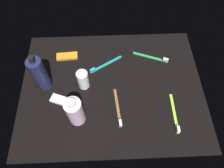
# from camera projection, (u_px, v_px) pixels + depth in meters

# --- Properties ---
(ground_plane) EXTENTS (0.84, 0.64, 0.01)m
(ground_plane) POSITION_uv_depth(u_px,v_px,m) (112.00, 88.00, 0.95)
(ground_plane) COLOR black
(lotion_bottle) EXTENTS (0.06, 0.06, 0.21)m
(lotion_bottle) POSITION_uv_depth(u_px,v_px,m) (40.00, 74.00, 0.87)
(lotion_bottle) COLOR #1B1E40
(lotion_bottle) RESTS_ON ground_plane
(bodywash_bottle) EXTENTS (0.07, 0.07, 0.17)m
(bodywash_bottle) POSITION_uv_depth(u_px,v_px,m) (75.00, 112.00, 0.80)
(bodywash_bottle) COLOR silver
(bodywash_bottle) RESTS_ON ground_plane
(deodorant_stick) EXTENTS (0.05, 0.05, 0.10)m
(deodorant_stick) POSITION_uv_depth(u_px,v_px,m) (83.00, 80.00, 0.91)
(deodorant_stick) COLOR silver
(deodorant_stick) RESTS_ON ground_plane
(toothbrush_brown) EXTENTS (0.03, 0.18, 0.02)m
(toothbrush_brown) POSITION_uv_depth(u_px,v_px,m) (118.00, 109.00, 0.88)
(toothbrush_brown) COLOR brown
(toothbrush_brown) RESTS_ON ground_plane
(toothbrush_green) EXTENTS (0.17, 0.07, 0.02)m
(toothbrush_green) POSITION_uv_depth(u_px,v_px,m) (153.00, 57.00, 1.02)
(toothbrush_green) COLOR green
(toothbrush_green) RESTS_ON ground_plane
(toothbrush_lime) EXTENTS (0.01, 0.18, 0.02)m
(toothbrush_lime) POSITION_uv_depth(u_px,v_px,m) (175.00, 115.00, 0.87)
(toothbrush_lime) COLOR #8CD133
(toothbrush_lime) RESTS_ON ground_plane
(toothbrush_teal) EXTENTS (0.16, 0.10, 0.02)m
(toothbrush_teal) POSITION_uv_depth(u_px,v_px,m) (104.00, 65.00, 1.00)
(toothbrush_teal) COLOR teal
(toothbrush_teal) RESTS_ON ground_plane
(snack_bar_orange) EXTENTS (0.11, 0.05, 0.01)m
(snack_bar_orange) POSITION_uv_depth(u_px,v_px,m) (67.00, 56.00, 1.02)
(snack_bar_orange) COLOR orange
(snack_bar_orange) RESTS_ON ground_plane
(snack_bar_white) EXTENTS (0.11, 0.07, 0.01)m
(snack_bar_white) POSITION_uv_depth(u_px,v_px,m) (62.00, 101.00, 0.90)
(snack_bar_white) COLOR white
(snack_bar_white) RESTS_ON ground_plane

